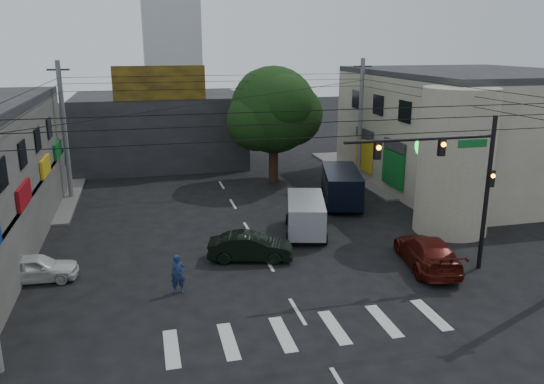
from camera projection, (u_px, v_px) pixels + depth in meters
name	position (u px, v px, depth m)	size (l,w,h in m)	color
ground	(278.00, 280.00, 23.74)	(160.00, 160.00, 0.00)	black
sidewalk_far_right	(431.00, 168.00, 44.69)	(16.00, 16.00, 0.15)	#514F4C
building_right	(471.00, 131.00, 38.96)	(14.00, 18.00, 8.00)	gray
corner_column	(455.00, 162.00, 28.93)	(4.00, 4.00, 8.00)	gray
building_far	(160.00, 129.00, 46.32)	(14.00, 10.00, 6.00)	#232326
billboard	(159.00, 83.00, 40.58)	(7.00, 0.30, 2.60)	olive
street_tree	(273.00, 110.00, 39.08)	(6.40, 6.40, 8.70)	black
traffic_gantry	(456.00, 170.00, 23.30)	(7.10, 0.35, 7.20)	black
utility_pole_far_left	(65.00, 132.00, 35.04)	(0.32, 0.32, 9.20)	#59595B
utility_pole_far_right	(360.00, 121.00, 39.88)	(0.32, 0.32, 9.20)	#59595B
dark_sedan	(250.00, 247.00, 25.77)	(4.32, 2.37, 1.35)	black
white_compact	(36.00, 268.00, 23.50)	(3.68, 1.62, 1.23)	silver
maroon_sedan	(427.00, 252.00, 24.96)	(2.94, 5.37, 1.48)	#440F09
silver_minivan	(306.00, 217.00, 29.23)	(3.11, 5.02, 2.01)	#9C9FA4
navy_van	(341.00, 188.00, 34.57)	(3.60, 6.11, 2.29)	black
traffic_officer	(178.00, 274.00, 22.31)	(0.65, 0.46, 1.70)	#16274E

